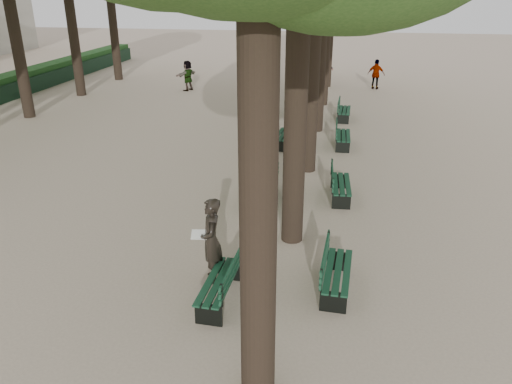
# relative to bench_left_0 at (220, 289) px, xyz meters

# --- Properties ---
(ground) EXTENTS (120.00, 120.00, 0.00)m
(ground) POSITION_rel_bench_left_0_xyz_m (-0.37, -0.17, -0.27)
(ground) COLOR tan
(ground) RESTS_ON ground
(bench_left_0) EXTENTS (0.64, 1.82, 0.92)m
(bench_left_0) POSITION_rel_bench_left_0_xyz_m (0.00, 0.00, 0.00)
(bench_left_0) COLOR black
(bench_left_0) RESTS_ON ground
(bench_left_1) EXTENTS (0.81, 1.86, 0.92)m
(bench_left_1) POSITION_rel_bench_left_0_xyz_m (-0.00, 5.02, 0.00)
(bench_left_1) COLOR black
(bench_left_1) RESTS_ON ground
(bench_left_2) EXTENTS (0.70, 1.84, 0.92)m
(bench_left_2) POSITION_rel_bench_left_0_xyz_m (-0.00, 10.42, 0.00)
(bench_left_2) COLOR black
(bench_left_2) RESTS_ON ground
(bench_left_3) EXTENTS (0.80, 1.86, 0.92)m
(bench_left_3) POSITION_rel_bench_left_0_xyz_m (-0.00, 15.28, 0.00)
(bench_left_3) COLOR black
(bench_left_3) RESTS_ON ground
(bench_right_0) EXTENTS (0.66, 1.83, 0.92)m
(bench_right_0) POSITION_rel_bench_left_0_xyz_m (2.27, 0.79, 0.00)
(bench_right_0) COLOR black
(bench_right_0) RESTS_ON ground
(bench_right_1) EXTENTS (0.66, 1.83, 0.92)m
(bench_right_1) POSITION_rel_bench_left_0_xyz_m (2.27, 5.61, 0.00)
(bench_right_1) COLOR black
(bench_right_1) RESTS_ON ground
(bench_right_2) EXTENTS (0.60, 1.81, 0.92)m
(bench_right_2) POSITION_rel_bench_left_0_xyz_m (2.27, 10.69, 0.00)
(bench_right_2) COLOR black
(bench_right_2) RESTS_ON ground
(bench_right_3) EXTENTS (0.63, 1.82, 0.92)m
(bench_right_3) POSITION_rel_bench_left_0_xyz_m (2.27, 14.86, 0.00)
(bench_right_3) COLOR black
(bench_right_3) RESTS_ON ground
(man_with_map) EXTENTS (0.72, 0.82, 1.86)m
(man_with_map) POSITION_rel_bench_left_0_xyz_m (-0.34, 0.74, 0.66)
(man_with_map) COLOR black
(man_with_map) RESTS_ON ground
(pedestrian_c) EXTENTS (1.07, 0.62, 1.73)m
(pedestrian_c) POSITION_rel_bench_left_0_xyz_m (4.02, 22.43, 0.59)
(pedestrian_c) COLOR #262628
(pedestrian_c) RESTS_ON ground
(pedestrian_e) EXTENTS (0.96, 1.59, 1.72)m
(pedestrian_e) POSITION_rel_bench_left_0_xyz_m (-6.82, 20.17, 0.59)
(pedestrian_e) COLOR #262628
(pedestrian_e) RESTS_ON ground
(pedestrian_b) EXTENTS (1.17, 0.90, 1.78)m
(pedestrian_b) POSITION_rel_bench_left_0_xyz_m (0.91, 25.53, 0.62)
(pedestrian_b) COLOR #262628
(pedestrian_b) RESTS_ON ground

